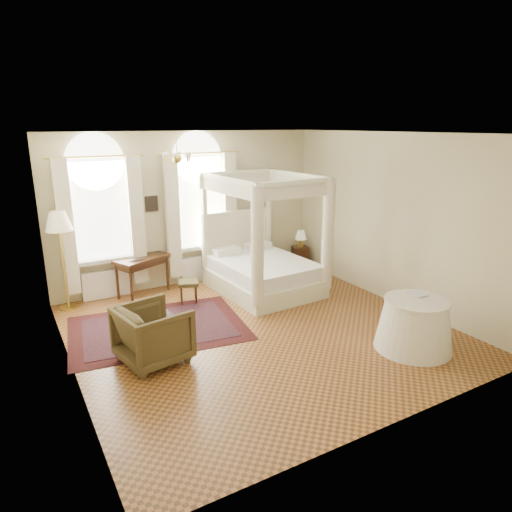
{
  "coord_description": "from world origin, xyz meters",
  "views": [
    {
      "loc": [
        -3.63,
        -6.23,
        3.44
      ],
      "look_at": [
        0.17,
        0.4,
        1.22
      ],
      "focal_mm": 32.0,
      "sensor_mm": 36.0,
      "label": 1
    }
  ],
  "objects_px": {
    "coffee_table": "(152,319)",
    "floor_lamp": "(59,226)",
    "writing_desk": "(142,263)",
    "side_table": "(414,325)",
    "stool": "(188,284)",
    "armchair": "(153,334)",
    "canopy_bed": "(264,266)",
    "nightstand": "(300,257)"
  },
  "relations": [
    {
      "from": "armchair",
      "to": "coffee_table",
      "type": "height_order",
      "value": "armchair"
    },
    {
      "from": "floor_lamp",
      "to": "coffee_table",
      "type": "bearing_deg",
      "value": -65.47
    },
    {
      "from": "stool",
      "to": "armchair",
      "type": "xyz_separation_m",
      "value": [
        -1.33,
        -1.96,
        0.07
      ]
    },
    {
      "from": "floor_lamp",
      "to": "armchair",
      "type": "bearing_deg",
      "value": -73.85
    },
    {
      "from": "writing_desk",
      "to": "floor_lamp",
      "type": "bearing_deg",
      "value": 180.0
    },
    {
      "from": "canopy_bed",
      "to": "writing_desk",
      "type": "xyz_separation_m",
      "value": [
        -2.29,
        1.06,
        0.14
      ]
    },
    {
      "from": "canopy_bed",
      "to": "coffee_table",
      "type": "bearing_deg",
      "value": -157.92
    },
    {
      "from": "writing_desk",
      "to": "floor_lamp",
      "type": "height_order",
      "value": "floor_lamp"
    },
    {
      "from": "nightstand",
      "to": "side_table",
      "type": "distance_m",
      "value": 4.47
    },
    {
      "from": "stool",
      "to": "canopy_bed",
      "type": "bearing_deg",
      "value": -7.23
    },
    {
      "from": "nightstand",
      "to": "writing_desk",
      "type": "height_order",
      "value": "writing_desk"
    },
    {
      "from": "side_table",
      "to": "canopy_bed",
      "type": "bearing_deg",
      "value": 102.04
    },
    {
      "from": "writing_desk",
      "to": "floor_lamp",
      "type": "relative_size",
      "value": 0.64
    },
    {
      "from": "canopy_bed",
      "to": "coffee_table",
      "type": "distance_m",
      "value": 3.0
    },
    {
      "from": "nightstand",
      "to": "side_table",
      "type": "height_order",
      "value": "side_table"
    },
    {
      "from": "armchair",
      "to": "stool",
      "type": "bearing_deg",
      "value": -44.61
    },
    {
      "from": "side_table",
      "to": "floor_lamp",
      "type": "bearing_deg",
      "value": 135.24
    },
    {
      "from": "floor_lamp",
      "to": "nightstand",
      "type": "bearing_deg",
      "value": -0.97
    },
    {
      "from": "coffee_table",
      "to": "floor_lamp",
      "type": "height_order",
      "value": "floor_lamp"
    },
    {
      "from": "canopy_bed",
      "to": "writing_desk",
      "type": "distance_m",
      "value": 2.53
    },
    {
      "from": "writing_desk",
      "to": "canopy_bed",
      "type": "bearing_deg",
      "value": -24.77
    },
    {
      "from": "canopy_bed",
      "to": "stool",
      "type": "height_order",
      "value": "canopy_bed"
    },
    {
      "from": "armchair",
      "to": "side_table",
      "type": "bearing_deg",
      "value": -124.54
    },
    {
      "from": "floor_lamp",
      "to": "stool",
      "type": "bearing_deg",
      "value": -21.59
    },
    {
      "from": "canopy_bed",
      "to": "floor_lamp",
      "type": "bearing_deg",
      "value": 164.37
    },
    {
      "from": "canopy_bed",
      "to": "floor_lamp",
      "type": "relative_size",
      "value": 1.29
    },
    {
      "from": "floor_lamp",
      "to": "side_table",
      "type": "bearing_deg",
      "value": -44.76
    },
    {
      "from": "canopy_bed",
      "to": "side_table",
      "type": "bearing_deg",
      "value": -77.96
    },
    {
      "from": "writing_desk",
      "to": "armchair",
      "type": "height_order",
      "value": "armchair"
    },
    {
      "from": "nightstand",
      "to": "side_table",
      "type": "xyz_separation_m",
      "value": [
        -0.9,
        -4.38,
        0.14
      ]
    },
    {
      "from": "armchair",
      "to": "writing_desk",
      "type": "bearing_deg",
      "value": -23.84
    },
    {
      "from": "canopy_bed",
      "to": "side_table",
      "type": "height_order",
      "value": "canopy_bed"
    },
    {
      "from": "writing_desk",
      "to": "coffee_table",
      "type": "bearing_deg",
      "value": -102.64
    },
    {
      "from": "stool",
      "to": "side_table",
      "type": "distance_m",
      "value": 4.32
    },
    {
      "from": "stool",
      "to": "armchair",
      "type": "relative_size",
      "value": 0.51
    },
    {
      "from": "writing_desk",
      "to": "side_table",
      "type": "distance_m",
      "value": 5.4
    },
    {
      "from": "coffee_table",
      "to": "stool",
      "type": "bearing_deg",
      "value": 49.17
    },
    {
      "from": "coffee_table",
      "to": "side_table",
      "type": "bearing_deg",
      "value": -33.06
    },
    {
      "from": "nightstand",
      "to": "floor_lamp",
      "type": "distance_m",
      "value": 5.57
    },
    {
      "from": "stool",
      "to": "side_table",
      "type": "relative_size",
      "value": 0.4
    },
    {
      "from": "armchair",
      "to": "floor_lamp",
      "type": "distance_m",
      "value": 3.16
    },
    {
      "from": "nightstand",
      "to": "stool",
      "type": "height_order",
      "value": "nightstand"
    }
  ]
}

